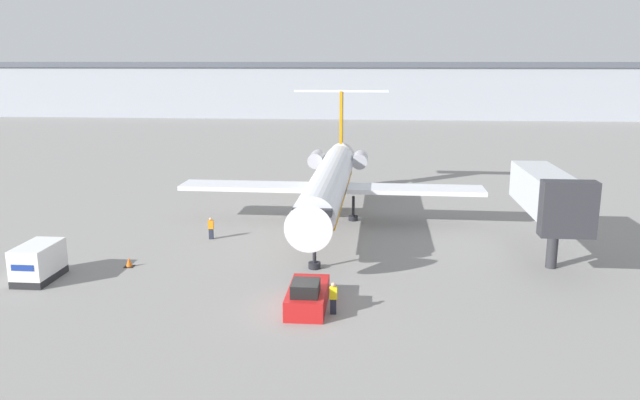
% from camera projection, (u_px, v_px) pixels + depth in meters
% --- Properties ---
extents(ground_plane, '(600.00, 600.00, 0.00)m').
position_uv_depth(ground_plane, '(300.00, 313.00, 33.15)').
color(ground_plane, gray).
extents(terminal_building, '(180.00, 16.80, 12.85)m').
position_uv_depth(terminal_building, '(360.00, 89.00, 148.39)').
color(terminal_building, '#9EA3AD').
rests_on(terminal_building, ground).
extents(airplane_main, '(24.97, 29.36, 10.27)m').
position_uv_depth(airplane_main, '(330.00, 180.00, 50.89)').
color(airplane_main, silver).
rests_on(airplane_main, ground).
extents(pushback_tug, '(2.06, 4.63, 1.80)m').
position_uv_depth(pushback_tug, '(307.00, 296.00, 33.75)').
color(pushback_tug, '#B21919').
rests_on(pushback_tug, ground).
extents(luggage_cart, '(1.95, 3.49, 2.26)m').
position_uv_depth(luggage_cart, '(38.00, 262.00, 37.89)').
color(luggage_cart, '#232326').
rests_on(luggage_cart, ground).
extents(worker_near_tug, '(0.40, 0.24, 1.75)m').
position_uv_depth(worker_near_tug, '(333.00, 298.00, 32.81)').
color(worker_near_tug, '#232838').
rests_on(worker_near_tug, ground).
extents(worker_by_wing, '(0.40, 0.24, 1.67)m').
position_uv_depth(worker_by_wing, '(211.00, 228.00, 46.69)').
color(worker_by_wing, '#232838').
rests_on(worker_by_wing, ground).
extents(traffic_cone_left, '(0.57, 0.57, 0.63)m').
position_uv_depth(traffic_cone_left, '(129.00, 262.00, 40.50)').
color(traffic_cone_left, black).
rests_on(traffic_cone_left, ground).
extents(jet_bridge, '(3.20, 10.80, 6.19)m').
position_uv_depth(jet_bridge, '(548.00, 194.00, 41.32)').
color(jet_bridge, '#2D2D33').
rests_on(jet_bridge, ground).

